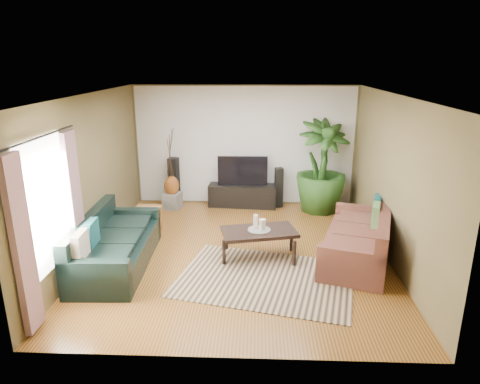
# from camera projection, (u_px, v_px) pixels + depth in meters

# --- Properties ---
(floor) EXTENTS (5.50, 5.50, 0.00)m
(floor) POSITION_uv_depth(u_px,v_px,m) (240.00, 253.00, 7.46)
(floor) COLOR #965F26
(floor) RESTS_ON ground
(ceiling) EXTENTS (5.50, 5.50, 0.00)m
(ceiling) POSITION_uv_depth(u_px,v_px,m) (239.00, 95.00, 6.66)
(ceiling) COLOR white
(ceiling) RESTS_ON ground
(wall_back) EXTENTS (5.00, 0.00, 5.00)m
(wall_back) POSITION_uv_depth(u_px,v_px,m) (245.00, 146.00, 9.68)
(wall_back) COLOR brown
(wall_back) RESTS_ON ground
(wall_front) EXTENTS (5.00, 0.00, 5.00)m
(wall_front) POSITION_uv_depth(u_px,v_px,m) (228.00, 249.00, 4.43)
(wall_front) COLOR brown
(wall_front) RESTS_ON ground
(wall_left) EXTENTS (0.00, 5.50, 5.50)m
(wall_left) POSITION_uv_depth(u_px,v_px,m) (91.00, 177.00, 7.15)
(wall_left) COLOR brown
(wall_left) RESTS_ON ground
(wall_right) EXTENTS (0.00, 5.50, 5.50)m
(wall_right) POSITION_uv_depth(u_px,v_px,m) (393.00, 180.00, 6.96)
(wall_right) COLOR brown
(wall_right) RESTS_ON ground
(backwall_panel) EXTENTS (4.90, 0.00, 4.90)m
(backwall_panel) POSITION_uv_depth(u_px,v_px,m) (245.00, 146.00, 9.67)
(backwall_panel) COLOR white
(backwall_panel) RESTS_ON ground
(window_pane) EXTENTS (0.00, 1.80, 1.80)m
(window_pane) POSITION_uv_depth(u_px,v_px,m) (46.00, 205.00, 5.61)
(window_pane) COLOR white
(window_pane) RESTS_ON ground
(curtain_near) EXTENTS (0.08, 0.35, 2.20)m
(curtain_near) POSITION_uv_depth(u_px,v_px,m) (23.00, 246.00, 4.97)
(curtain_near) COLOR gray
(curtain_near) RESTS_ON ground
(curtain_far) EXTENTS (0.08, 0.35, 2.20)m
(curtain_far) POSITION_uv_depth(u_px,v_px,m) (75.00, 204.00, 6.40)
(curtain_far) COLOR gray
(curtain_far) RESTS_ON ground
(curtain_rod) EXTENTS (0.03, 1.90, 0.03)m
(curtain_rod) POSITION_uv_depth(u_px,v_px,m) (40.00, 137.00, 5.34)
(curtain_rod) COLOR black
(curtain_rod) RESTS_ON ground
(sofa_left) EXTENTS (1.07, 2.34, 0.85)m
(sofa_left) POSITION_uv_depth(u_px,v_px,m) (116.00, 241.00, 6.90)
(sofa_left) COLOR black
(sofa_left) RESTS_ON floor
(sofa_right) EXTENTS (1.60, 2.38, 0.85)m
(sofa_right) POSITION_uv_depth(u_px,v_px,m) (357.00, 235.00, 7.14)
(sofa_right) COLOR brown
(sofa_right) RESTS_ON floor
(area_rug) EXTENTS (2.98, 2.41, 0.01)m
(area_rug) POSITION_uv_depth(u_px,v_px,m) (265.00, 278.00, 6.57)
(area_rug) COLOR tan
(area_rug) RESTS_ON floor
(coffee_table) EXTENTS (1.34, 0.93, 0.50)m
(coffee_table) POSITION_uv_depth(u_px,v_px,m) (259.00, 244.00, 7.21)
(coffee_table) COLOR black
(coffee_table) RESTS_ON floor
(candle_tray) EXTENTS (0.38, 0.38, 0.02)m
(candle_tray) POSITION_uv_depth(u_px,v_px,m) (259.00, 230.00, 7.14)
(candle_tray) COLOR gray
(candle_tray) RESTS_ON coffee_table
(candle_tall) EXTENTS (0.08, 0.08, 0.24)m
(candle_tall) POSITION_uv_depth(u_px,v_px,m) (256.00, 222.00, 7.13)
(candle_tall) COLOR beige
(candle_tall) RESTS_ON candle_tray
(candle_mid) EXTENTS (0.08, 0.08, 0.19)m
(candle_mid) POSITION_uv_depth(u_px,v_px,m) (262.00, 225.00, 7.07)
(candle_mid) COLOR #EFE5CA
(candle_mid) RESTS_ON candle_tray
(candle_short) EXTENTS (0.08, 0.08, 0.16)m
(candle_short) POSITION_uv_depth(u_px,v_px,m) (263.00, 224.00, 7.16)
(candle_short) COLOR #EAE6C6
(candle_short) RESTS_ON candle_tray
(tv_stand) EXTENTS (1.56, 0.59, 0.51)m
(tv_stand) POSITION_uv_depth(u_px,v_px,m) (243.00, 195.00, 9.77)
(tv_stand) COLOR black
(tv_stand) RESTS_ON floor
(television) EXTENTS (1.12, 0.06, 0.66)m
(television) POSITION_uv_depth(u_px,v_px,m) (243.00, 171.00, 9.60)
(television) COLOR black
(television) RESTS_ON tv_stand
(speaker_left) EXTENTS (0.24, 0.26, 1.11)m
(speaker_left) POSITION_uv_depth(u_px,v_px,m) (174.00, 182.00, 9.74)
(speaker_left) COLOR black
(speaker_left) RESTS_ON floor
(speaker_right) EXTENTS (0.20, 0.21, 0.91)m
(speaker_right) POSITION_uv_depth(u_px,v_px,m) (279.00, 187.00, 9.68)
(speaker_right) COLOR black
(speaker_right) RESTS_ON floor
(potted_plant) EXTENTS (1.45, 1.45, 2.01)m
(potted_plant) POSITION_uv_depth(u_px,v_px,m) (322.00, 166.00, 9.26)
(potted_plant) COLOR #224818
(potted_plant) RESTS_ON floor
(plant_pot) EXTENTS (0.37, 0.37, 0.29)m
(plant_pot) POSITION_uv_depth(u_px,v_px,m) (319.00, 204.00, 9.52)
(plant_pot) COLOR black
(plant_pot) RESTS_ON floor
(pedestal) EXTENTS (0.43, 0.43, 0.36)m
(pedestal) POSITION_uv_depth(u_px,v_px,m) (172.00, 201.00, 9.65)
(pedestal) COLOR gray
(pedestal) RESTS_ON floor
(vase) EXTENTS (0.33, 0.33, 0.46)m
(vase) POSITION_uv_depth(u_px,v_px,m) (172.00, 186.00, 9.55)
(vase) COLOR brown
(vase) RESTS_ON pedestal
(side_table) EXTENTS (0.53, 0.53, 0.53)m
(side_table) POSITION_uv_depth(u_px,v_px,m) (147.00, 221.00, 8.18)
(side_table) COLOR #925F2F
(side_table) RESTS_ON floor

